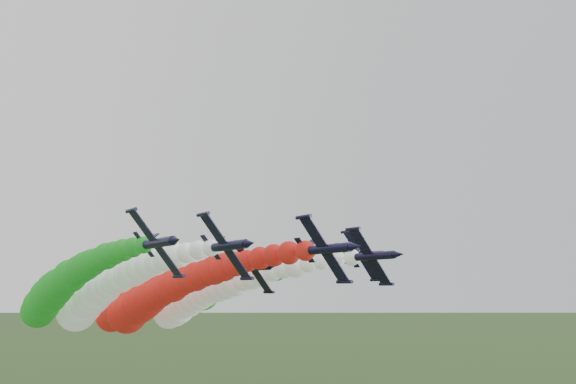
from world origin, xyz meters
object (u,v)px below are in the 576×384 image
at_px(jet_outer_left, 53,294).
at_px(jet_lead, 151,300).
at_px(jet_inner_left, 95,297).
at_px(jet_inner_right, 198,299).
at_px(jet_trail, 133,303).
at_px(jet_outer_right, 210,293).

bearing_deg(jet_outer_left, jet_lead, -26.96).
xyz_separation_m(jet_inner_left, jet_inner_right, (23.16, -3.72, -0.54)).
xyz_separation_m(jet_inner_right, jet_trail, (-8.49, 18.67, -1.17)).
bearing_deg(jet_trail, jet_outer_right, -34.09).
height_order(jet_outer_right, jet_trail, jet_outer_right).
height_order(jet_lead, jet_inner_right, jet_lead).
distance_m(jet_lead, jet_trail, 23.25).
bearing_deg(jet_outer_left, jet_trail, 30.43).
distance_m(jet_inner_right, jet_trail, 20.54).
distance_m(jet_lead, jet_outer_left, 20.28).
xyz_separation_m(jet_lead, jet_trail, (4.97, 22.69, -1.10)).
bearing_deg(jet_outer_left, jet_outer_right, 3.87).
height_order(jet_outer_left, jet_outer_right, jet_outer_left).
relative_size(jet_lead, jet_inner_left, 1.00).
distance_m(jet_lead, jet_inner_left, 12.42).
height_order(jet_inner_right, jet_trail, jet_inner_right).
bearing_deg(jet_outer_right, jet_outer_left, -176.13).
bearing_deg(jet_lead, jet_outer_right, 29.33).
bearing_deg(jet_inner_right, jet_trail, 114.44).
bearing_deg(jet_outer_right, jet_trail, 145.91).
bearing_deg(jet_lead, jet_inner_right, 16.62).
relative_size(jet_outer_left, jet_outer_right, 1.00).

